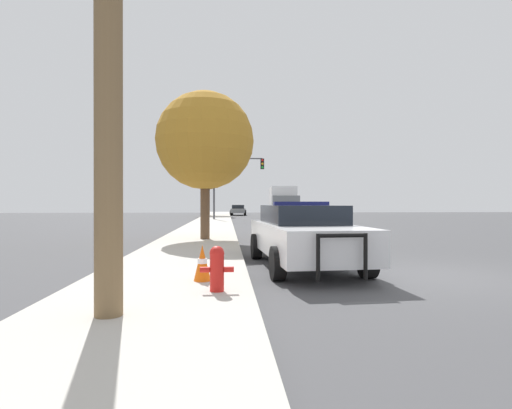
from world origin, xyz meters
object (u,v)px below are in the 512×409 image
box_truck (283,202)px  car_background_oncoming (299,211)px  traffic_cone (202,263)px  car_background_distant (238,210)px  fire_hydrant (217,267)px  tree_sidewalk_near (205,141)px  tree_sidewalk_far (208,172)px  traffic_light (234,175)px  police_car (303,234)px

box_truck → car_background_oncoming: bearing=113.8°
car_background_oncoming → traffic_cone: car_background_oncoming is taller
car_background_distant → traffic_cone: car_background_distant is taller
fire_hydrant → tree_sidewalk_near: 9.69m
box_truck → tree_sidewalk_far: bearing=-34.5°
tree_sidewalk_far → traffic_cone: 37.93m
traffic_cone → car_background_oncoming: bearing=76.3°
traffic_light → car_background_distant: (0.81, 15.08, -3.22)m
tree_sidewalk_near → traffic_cone: (0.39, -8.22, -3.39)m
police_car → tree_sidewalk_far: tree_sidewalk_far is taller
car_background_oncoming → traffic_cone: (-7.01, -28.75, -0.31)m
police_car → car_background_distant: bearing=-92.9°
car_background_oncoming → police_car: bearing=76.1°
tree_sidewalk_far → tree_sidewalk_near: tree_sidewalk_far is taller
tree_sidewalk_far → traffic_cone: bearing=-87.6°
car_background_oncoming → box_truck: size_ratio=0.58×
traffic_light → box_truck: bearing=45.3°
box_truck → traffic_cone: (-5.94, -31.69, -1.20)m
car_background_oncoming → traffic_cone: bearing=72.6°
car_background_distant → tree_sidewalk_far: (-3.48, -4.22, 4.27)m
traffic_cone → tree_sidewalk_near: bearing=92.7°
traffic_cone → police_car: bearing=44.8°
car_background_distant → tree_sidewalk_near: 33.85m
tree_sidewalk_far → police_car: bearing=-83.9°
car_background_distant → car_background_oncoming: size_ratio=1.07×
fire_hydrant → box_truck: (5.67, 32.54, 1.14)m
car_background_oncoming → tree_sidewalk_far: tree_sidewalk_far is taller
car_background_oncoming → traffic_cone: 29.60m
traffic_cone → tree_sidewalk_far: bearing=92.4°
car_background_oncoming → tree_sidewalk_far: bearing=-49.5°
tree_sidewalk_far → car_background_distant: bearing=50.5°
box_truck → traffic_cone: size_ratio=12.16×
police_car → tree_sidewalk_far: 35.89m
traffic_light → car_background_distant: traffic_light is taller
car_background_oncoming → tree_sidewalk_near: bearing=66.5°
car_background_oncoming → traffic_light: bearing=14.8°
tree_sidewalk_near → traffic_cone: tree_sidewalk_near is taller
car_background_distant → box_truck: bearing=-64.4°
police_car → tree_sidewalk_far: (-3.80, 35.44, 4.19)m
car_background_distant → car_background_oncoming: (5.13, -13.10, 0.07)m
police_car → tree_sidewalk_near: size_ratio=0.92×
traffic_light → traffic_cone: traffic_light is taller
box_truck → police_car: bearing=86.5°
police_car → car_background_distant: size_ratio=1.07×
box_truck → traffic_light: bearing=49.0°
police_car → box_truck: box_truck is taller
traffic_cone → fire_hydrant: bearing=-72.1°
fire_hydrant → traffic_cone: (-0.27, 0.85, -0.05)m
police_car → tree_sidewalk_near: 7.26m
car_background_distant → tree_sidewalk_near: tree_sidewalk_near is taller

